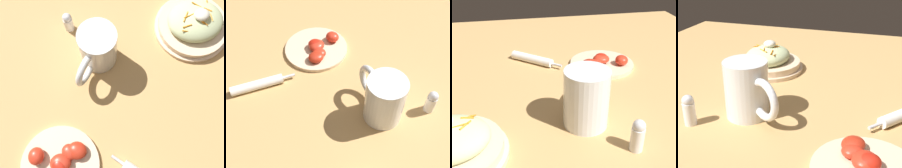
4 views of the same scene
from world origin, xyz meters
TOP-DOWN VIEW (x-y plane):
  - ground_plane at (0.00, 0.00)m, footprint 1.43×1.43m
  - salad_plate at (0.20, 0.18)m, footprint 0.21×0.21m
  - beer_mug at (-0.08, 0.11)m, footprint 0.12×0.15m
  - tomato_plate at (-0.20, -0.15)m, footprint 0.20×0.20m
  - salt_shaker at (-0.15, 0.22)m, footprint 0.03×0.03m

SIDE VIEW (x-z plane):
  - ground_plane at x=0.00m, z-range 0.00..0.00m
  - tomato_plate at x=-0.20m, z-range -0.01..0.03m
  - salad_plate at x=0.20m, z-range -0.02..0.08m
  - salt_shaker at x=-0.15m, z-range 0.00..0.07m
  - beer_mug at x=-0.08m, z-range -0.01..0.12m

